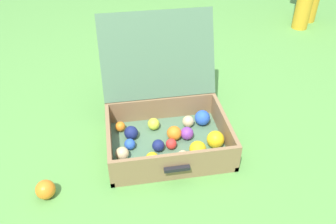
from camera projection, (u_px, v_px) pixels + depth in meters
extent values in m
plane|color=#569342|center=(166.00, 146.00, 1.69)|extent=(16.00, 16.00, 0.00)
cube|color=#4C7051|center=(168.00, 145.00, 1.68)|extent=(0.56, 0.42, 0.03)
cube|color=olive|center=(109.00, 142.00, 1.61)|extent=(0.02, 0.42, 0.14)
cube|color=olive|center=(224.00, 129.00, 1.68)|extent=(0.02, 0.42, 0.14)
cube|color=olive|center=(176.00, 166.00, 1.48)|extent=(0.52, 0.02, 0.14)
cube|color=olive|center=(161.00, 110.00, 1.80)|extent=(0.52, 0.02, 0.14)
cube|color=#4C7051|center=(158.00, 55.00, 1.71)|extent=(0.56, 0.18, 0.40)
cube|color=black|center=(177.00, 169.00, 1.46)|extent=(0.11, 0.02, 0.02)
sphere|color=blue|center=(130.00, 144.00, 1.63)|extent=(0.05, 0.05, 0.05)
sphere|color=#D1B784|center=(183.00, 155.00, 1.57)|extent=(0.05, 0.05, 0.05)
sphere|color=orange|center=(174.00, 133.00, 1.67)|extent=(0.07, 0.07, 0.07)
sphere|color=#D1B784|center=(122.00, 153.00, 1.57)|extent=(0.06, 0.06, 0.06)
sphere|color=purple|center=(187.00, 133.00, 1.68)|extent=(0.06, 0.06, 0.06)
sphere|color=yellow|center=(152.00, 159.00, 1.54)|extent=(0.06, 0.06, 0.06)
sphere|color=blue|center=(202.00, 118.00, 1.76)|extent=(0.08, 0.08, 0.08)
sphere|color=red|center=(171.00, 144.00, 1.63)|extent=(0.05, 0.05, 0.05)
sphere|color=navy|center=(131.00, 133.00, 1.68)|extent=(0.07, 0.07, 0.07)
sphere|color=#D1B784|center=(188.00, 121.00, 1.76)|extent=(0.06, 0.06, 0.06)
sphere|color=navy|center=(158.00, 146.00, 1.61)|extent=(0.06, 0.06, 0.06)
sphere|color=purple|center=(133.00, 165.00, 1.52)|extent=(0.05, 0.05, 0.05)
sphere|color=yellow|center=(198.00, 149.00, 1.58)|extent=(0.08, 0.08, 0.08)
sphere|color=#CCDB38|center=(154.00, 124.00, 1.74)|extent=(0.06, 0.06, 0.06)
sphere|color=yellow|center=(215.00, 139.00, 1.63)|extent=(0.08, 0.08, 0.08)
sphere|color=orange|center=(120.00, 127.00, 1.73)|extent=(0.05, 0.05, 0.05)
sphere|color=orange|center=(45.00, 190.00, 1.42)|extent=(0.08, 0.08, 0.08)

